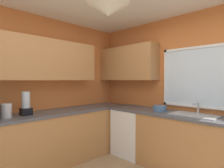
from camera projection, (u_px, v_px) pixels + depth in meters
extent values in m
cube|color=#D17238|center=(185.00, 89.00, 3.19)|extent=(3.82, 0.06, 2.59)
cube|color=#D17238|center=(34.00, 89.00, 3.20)|extent=(0.06, 3.79, 2.59)
cube|color=silver|center=(202.00, 77.00, 2.96)|extent=(1.23, 0.02, 0.93)
cube|color=white|center=(202.00, 47.00, 2.94)|extent=(1.31, 0.04, 0.04)
cube|color=white|center=(201.00, 107.00, 2.97)|extent=(1.31, 0.04, 0.04)
cube|color=white|center=(166.00, 77.00, 3.40)|extent=(0.04, 0.04, 1.01)
cube|color=#AD7542|center=(25.00, 58.00, 2.91)|extent=(0.32, 2.57, 0.70)
cube|color=#AD7542|center=(127.00, 64.00, 3.87)|extent=(1.37, 0.32, 0.70)
cone|color=silver|center=(108.00, 9.00, 1.85)|extent=(0.44, 0.44, 0.14)
cube|color=#AD7542|center=(43.00, 142.00, 2.98)|extent=(0.62, 3.37, 0.88)
cube|color=#4C4C51|center=(42.00, 114.00, 2.97)|extent=(0.65, 3.40, 0.04)
cube|color=#AD7542|center=(189.00, 146.00, 2.82)|extent=(2.88, 0.62, 0.88)
cube|color=#4C4C51|center=(189.00, 116.00, 2.81)|extent=(2.91, 0.65, 0.04)
cube|color=white|center=(132.00, 132.00, 3.57)|extent=(0.60, 0.60, 0.87)
cylinder|color=#B7B7BC|center=(6.00, 111.00, 2.57)|extent=(0.15, 0.15, 0.20)
cube|color=#9EA0A5|center=(194.00, 115.00, 2.76)|extent=(0.65, 0.40, 0.02)
cylinder|color=#B7B7BC|center=(198.00, 108.00, 2.87)|extent=(0.03, 0.03, 0.18)
cylinder|color=#B7B7BC|center=(196.00, 104.00, 2.80)|extent=(0.02, 0.20, 0.02)
cylinder|color=#4C7099|center=(160.00, 108.00, 3.17)|extent=(0.23, 0.23, 0.09)
cube|color=black|center=(26.00, 111.00, 2.79)|extent=(0.15, 0.15, 0.11)
cylinder|color=#B2BCC6|center=(26.00, 100.00, 2.78)|extent=(0.12, 0.12, 0.25)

